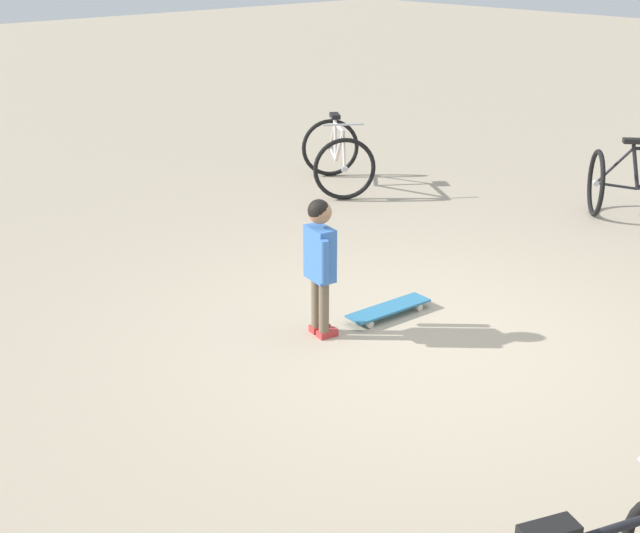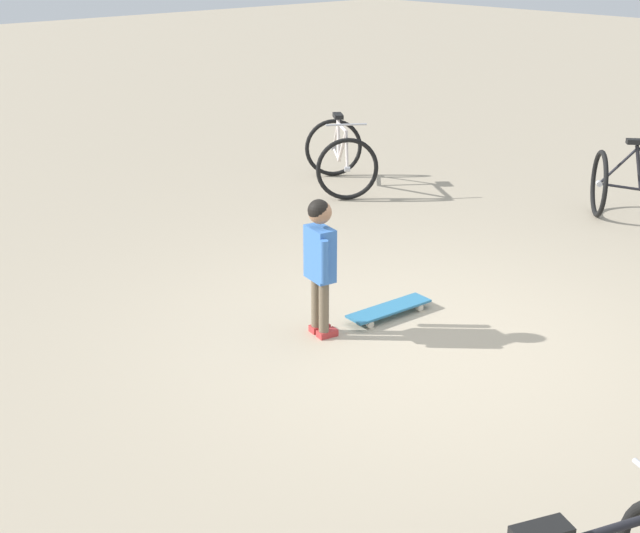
{
  "view_description": "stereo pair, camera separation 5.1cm",
  "coord_description": "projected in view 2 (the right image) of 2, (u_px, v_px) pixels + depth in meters",
  "views": [
    {
      "loc": [
        3.63,
        -4.35,
        2.81
      ],
      "look_at": [
        -0.59,
        -0.5,
        0.55
      ],
      "focal_mm": 47.38,
      "sensor_mm": 36.0,
      "label": 1
    },
    {
      "loc": [
        3.66,
        -4.31,
        2.81
      ],
      "look_at": [
        -0.59,
        -0.5,
        0.55
      ],
      "focal_mm": 47.38,
      "sensor_mm": 36.0,
      "label": 2
    }
  ],
  "objects": [
    {
      "name": "skateboard",
      "position": [
        389.0,
        309.0,
        6.63
      ],
      "size": [
        0.25,
        0.75,
        0.07
      ],
      "color": "teal",
      "rests_on": "ground"
    },
    {
      "name": "child_person",
      "position": [
        320.0,
        253.0,
        6.1
      ],
      "size": [
        0.33,
        0.27,
        1.06
      ],
      "color": "brown",
      "rests_on": "ground"
    },
    {
      "name": "bicycle_near",
      "position": [
        340.0,
        156.0,
        9.88
      ],
      "size": [
        1.28,
        1.19,
        0.85
      ],
      "color": "black",
      "rests_on": "ground"
    },
    {
      "name": "ground_plane",
      "position": [
        423.0,
        341.0,
        6.24
      ],
      "size": [
        50.0,
        50.0,
        0.0
      ],
      "primitive_type": "plane",
      "color": "tan"
    }
  ]
}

